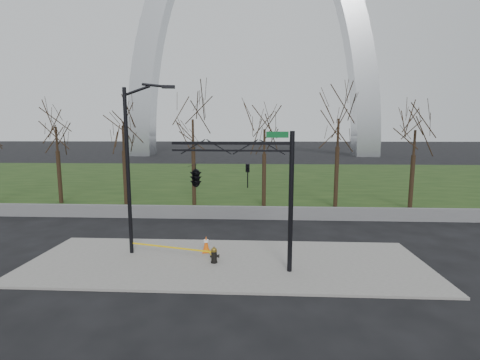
{
  "coord_description": "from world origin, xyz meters",
  "views": [
    {
      "loc": [
        1.38,
        -14.49,
        5.88
      ],
      "look_at": [
        0.54,
        2.0,
        3.58
      ],
      "focal_mm": 24.82,
      "sensor_mm": 36.0,
      "label": 1
    }
  ],
  "objects_px": {
    "street_light": "(132,159)",
    "traffic_signal_mast": "(214,175)",
    "traffic_cone": "(206,244)",
    "fire_hydrant": "(214,255)"
  },
  "relations": [
    {
      "from": "street_light",
      "to": "traffic_signal_mast",
      "type": "distance_m",
      "value": 4.42
    },
    {
      "from": "traffic_cone",
      "to": "traffic_signal_mast",
      "type": "xyz_separation_m",
      "value": [
        0.66,
        -1.88,
        3.65
      ]
    },
    {
      "from": "fire_hydrant",
      "to": "street_light",
      "type": "height_order",
      "value": "street_light"
    },
    {
      "from": "fire_hydrant",
      "to": "traffic_cone",
      "type": "relative_size",
      "value": 0.94
    },
    {
      "from": "fire_hydrant",
      "to": "traffic_signal_mast",
      "type": "height_order",
      "value": "traffic_signal_mast"
    },
    {
      "from": "traffic_signal_mast",
      "to": "fire_hydrant",
      "type": "bearing_deg",
      "value": 102.46
    },
    {
      "from": "traffic_cone",
      "to": "traffic_signal_mast",
      "type": "distance_m",
      "value": 4.16
    },
    {
      "from": "traffic_signal_mast",
      "to": "traffic_cone",
      "type": "bearing_deg",
      "value": 113.15
    },
    {
      "from": "traffic_cone",
      "to": "traffic_signal_mast",
      "type": "relative_size",
      "value": 0.13
    },
    {
      "from": "traffic_cone",
      "to": "traffic_signal_mast",
      "type": "height_order",
      "value": "traffic_signal_mast"
    }
  ]
}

